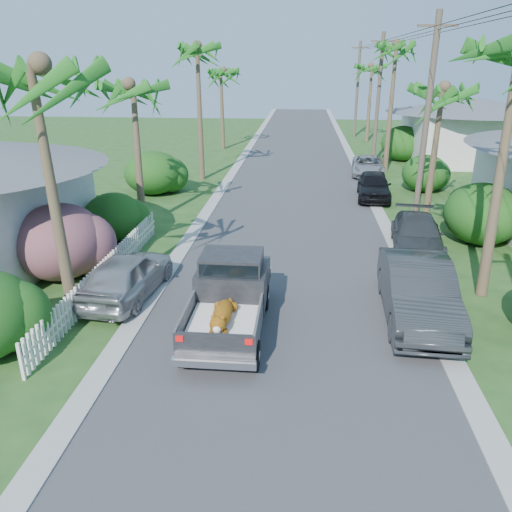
# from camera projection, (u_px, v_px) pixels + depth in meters

# --- Properties ---
(ground) EXTENTS (120.00, 120.00, 0.00)m
(ground) POSITION_uv_depth(u_px,v_px,m) (278.00, 394.00, 11.29)
(ground) COLOR #244A1C
(ground) RESTS_ON ground
(road) EXTENTS (8.00, 100.00, 0.02)m
(road) POSITION_uv_depth(u_px,v_px,m) (296.00, 171.00, 34.50)
(road) COLOR #38383A
(road) RESTS_ON ground
(curb_left) EXTENTS (0.60, 100.00, 0.06)m
(curb_left) POSITION_uv_depth(u_px,v_px,m) (234.00, 170.00, 34.86)
(curb_left) COLOR #A5A39E
(curb_left) RESTS_ON ground
(curb_right) EXTENTS (0.60, 100.00, 0.06)m
(curb_right) POSITION_uv_depth(u_px,v_px,m) (359.00, 172.00, 34.13)
(curb_right) COLOR #A5A39E
(curb_right) RESTS_ON ground
(pickup_truck) EXTENTS (1.98, 5.12, 2.06)m
(pickup_truck) POSITION_uv_depth(u_px,v_px,m) (231.00, 292.00, 13.98)
(pickup_truck) COLOR black
(pickup_truck) RESTS_ON ground
(parked_car_rn) EXTENTS (2.06, 5.31, 1.72)m
(parked_car_rn) POSITION_uv_depth(u_px,v_px,m) (418.00, 291.00, 14.35)
(parked_car_rn) COLOR #2A2C2E
(parked_car_rn) RESTS_ON ground
(parked_car_rm) EXTENTS (2.46, 4.85, 1.35)m
(parked_car_rm) POSITION_uv_depth(u_px,v_px,m) (417.00, 235.00, 19.65)
(parked_car_rm) COLOR #333638
(parked_car_rm) RESTS_ON ground
(parked_car_rf) EXTENTS (2.06, 4.41, 1.46)m
(parked_car_rf) POSITION_uv_depth(u_px,v_px,m) (374.00, 186.00, 27.31)
(parked_car_rf) COLOR black
(parked_car_rf) RESTS_ON ground
(parked_car_rd) EXTENTS (2.43, 4.61, 1.24)m
(parked_car_rd) POSITION_uv_depth(u_px,v_px,m) (368.00, 166.00, 33.15)
(parked_car_rd) COLOR #A8AAAF
(parked_car_rd) RESTS_ON ground
(parked_car_ln) EXTENTS (2.15, 4.47, 1.47)m
(parked_car_ln) POSITION_uv_depth(u_px,v_px,m) (128.00, 275.00, 15.75)
(parked_car_ln) COLOR #9EA0A5
(parked_car_ln) RESTS_ON ground
(palm_l_a) EXTENTS (4.40, 4.40, 8.20)m
(palm_l_a) POSITION_uv_depth(u_px,v_px,m) (33.00, 66.00, 12.10)
(palm_l_a) COLOR brown
(palm_l_a) RESTS_ON ground
(palm_l_b) EXTENTS (4.40, 4.40, 7.40)m
(palm_l_b) POSITION_uv_depth(u_px,v_px,m) (132.00, 85.00, 20.79)
(palm_l_b) COLOR brown
(palm_l_b) RESTS_ON ground
(palm_l_c) EXTENTS (4.40, 4.40, 9.20)m
(palm_l_c) POSITION_uv_depth(u_px,v_px,m) (197.00, 47.00, 29.37)
(palm_l_c) COLOR brown
(palm_l_c) RESTS_ON ground
(palm_l_d) EXTENTS (4.40, 4.40, 7.70)m
(palm_l_d) POSITION_uv_depth(u_px,v_px,m) (221.00, 70.00, 41.09)
(palm_l_d) COLOR brown
(palm_l_d) RESTS_ON ground
(palm_r_b) EXTENTS (4.40, 4.40, 7.20)m
(palm_r_b) POSITION_uv_depth(u_px,v_px,m) (442.00, 88.00, 22.51)
(palm_r_b) COLOR brown
(palm_r_b) RESTS_ON ground
(palm_r_c) EXTENTS (4.40, 4.40, 9.40)m
(palm_r_c) POSITION_uv_depth(u_px,v_px,m) (397.00, 45.00, 31.98)
(palm_r_c) COLOR brown
(palm_r_c) RESTS_ON ground
(palm_r_d) EXTENTS (4.40, 4.40, 8.00)m
(palm_r_d) POSITION_uv_depth(u_px,v_px,m) (372.00, 66.00, 45.45)
(palm_r_d) COLOR brown
(palm_r_d) RESTS_ON ground
(shrub_l_b) EXTENTS (3.00, 3.30, 2.60)m
(shrub_l_b) POSITION_uv_depth(u_px,v_px,m) (60.00, 242.00, 17.05)
(shrub_l_b) COLOR #C61C77
(shrub_l_b) RESTS_ON ground
(shrub_l_c) EXTENTS (2.40, 2.64, 2.00)m
(shrub_l_c) POSITION_uv_depth(u_px,v_px,m) (114.00, 217.00, 20.84)
(shrub_l_c) COLOR #1A4513
(shrub_l_c) RESTS_ON ground
(shrub_l_d) EXTENTS (3.20, 3.52, 2.40)m
(shrub_l_d) POSITION_uv_depth(u_px,v_px,m) (153.00, 173.00, 28.25)
(shrub_l_d) COLOR #1A4513
(shrub_l_d) RESTS_ON ground
(shrub_r_b) EXTENTS (3.00, 3.30, 2.50)m
(shrub_r_b) POSITION_uv_depth(u_px,v_px,m) (482.00, 214.00, 20.39)
(shrub_r_b) COLOR #1A4513
(shrub_r_b) RESTS_ON ground
(shrub_r_c) EXTENTS (2.60, 2.86, 2.10)m
(shrub_r_c) POSITION_uv_depth(u_px,v_px,m) (425.00, 173.00, 28.84)
(shrub_r_c) COLOR #1A4513
(shrub_r_c) RESTS_ON ground
(shrub_r_d) EXTENTS (3.20, 3.52, 2.60)m
(shrub_r_d) POSITION_uv_depth(u_px,v_px,m) (403.00, 143.00, 38.00)
(shrub_r_d) COLOR #1A4513
(shrub_r_d) RESTS_ON ground
(picket_fence) EXTENTS (0.10, 11.00, 1.00)m
(picket_fence) POSITION_uv_depth(u_px,v_px,m) (108.00, 271.00, 16.72)
(picket_fence) COLOR white
(picket_fence) RESTS_ON ground
(house_right_far) EXTENTS (9.00, 8.00, 4.60)m
(house_right_far) POSITION_uv_depth(u_px,v_px,m) (472.00, 133.00, 37.27)
(house_right_far) COLOR silver
(house_right_far) RESTS_ON ground
(utility_pole_b) EXTENTS (1.60, 0.26, 9.00)m
(utility_pole_b) POSITION_uv_depth(u_px,v_px,m) (426.00, 124.00, 21.22)
(utility_pole_b) COLOR brown
(utility_pole_b) RESTS_ON ground
(utility_pole_c) EXTENTS (1.60, 0.26, 9.00)m
(utility_pole_c) POSITION_uv_depth(u_px,v_px,m) (378.00, 100.00, 35.15)
(utility_pole_c) COLOR brown
(utility_pole_c) RESTS_ON ground
(utility_pole_d) EXTENTS (1.60, 0.26, 9.00)m
(utility_pole_d) POSITION_uv_depth(u_px,v_px,m) (357.00, 89.00, 49.08)
(utility_pole_d) COLOR brown
(utility_pole_d) RESTS_ON ground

